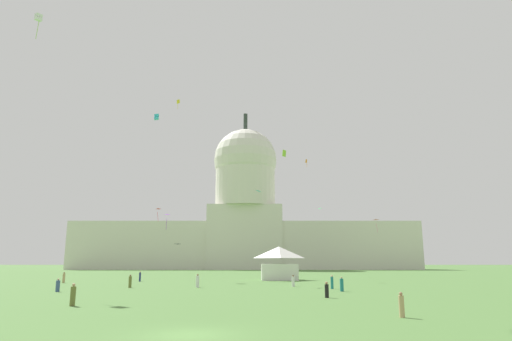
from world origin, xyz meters
The scene contains 25 objects.
ground_plane centered at (0.00, 0.00, 0.00)m, with size 800.00×800.00×0.00m, color #4C7538.
capitol_building centered at (-1.59, 167.92, 21.67)m, with size 146.03×27.80×69.18m.
event_tent centered at (7.56, 62.25, 3.10)m, with size 7.07×6.85×6.19m.
person_navy_back_right centered at (-17.00, 55.95, 0.81)m, with size 0.46×0.46×1.73m.
person_tan_back_left centered at (12.42, 6.56, 0.72)m, with size 0.45×0.45×1.56m.
person_teal_front_right centered at (13.28, 30.77, 0.76)m, with size 0.53×0.53×1.66m.
person_black_lawn_far_left centered at (10.08, 21.70, 0.70)m, with size 0.41×0.41×1.52m.
person_olive_mid_left centered at (-13.65, 37.98, 0.78)m, with size 0.47×0.47×1.71m.
person_teal_deep_crowd centered at (12.95, 35.53, 0.81)m, with size 0.48×0.48×1.74m.
person_tan_aisle_center centered at (-28.07, 50.89, 0.79)m, with size 0.50×0.50×1.73m.
person_white_mid_right centered at (-4.71, 38.57, 0.80)m, with size 0.59×0.59×1.77m.
person_olive_back_center centered at (-11.37, 13.75, 0.80)m, with size 0.53×0.53×1.76m.
person_white_near_tree_west centered at (8.38, 40.54, 0.72)m, with size 0.56×0.56×1.59m.
person_denim_front_left centered at (-19.83, 30.15, 0.67)m, with size 0.64×0.64×1.51m.
kite_cyan_mid centered at (-18.82, 70.01, 34.70)m, with size 1.23×1.18×1.31m.
kite_lime_mid centered at (9.07, 66.25, 25.49)m, with size 0.87×0.65×1.55m.
kite_orange_high centered at (19.70, 117.55, 35.40)m, with size 0.56×0.63×2.57m.
kite_black_low centered at (-21.05, 113.66, 8.39)m, with size 1.85×1.34×0.22m.
kite_white_high centered at (-29.87, 38.05, 39.72)m, with size 1.33×1.32×4.19m.
kite_yellow_high centered at (-15.46, 77.06, 40.82)m, with size 0.85×0.81×2.37m.
kite_violet_low centered at (-14.59, 65.46, 12.08)m, with size 1.15×0.88×2.76m.
kite_green_low centered at (18.25, 84.35, 15.45)m, with size 1.31×1.36×0.38m.
kite_turquoise_low centered at (3.03, 46.45, 14.24)m, with size 1.32×1.70×0.32m.
kite_pink_low centered at (35.49, 95.79, 14.01)m, with size 1.58×1.26×3.41m.
kite_red_low centered at (-24.53, 100.92, 17.55)m, with size 1.23×0.81×3.53m.
Camera 1 is at (3.19, -22.33, 3.49)m, focal length 30.75 mm.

